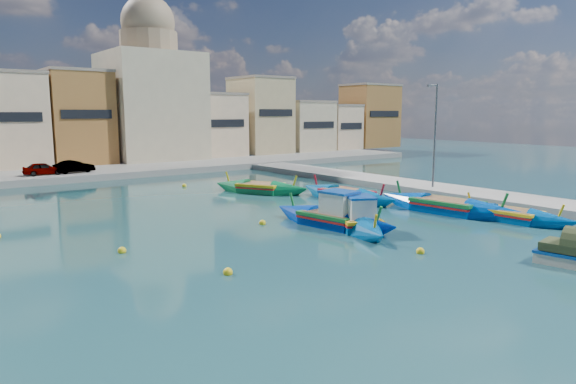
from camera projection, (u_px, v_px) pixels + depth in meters
name	position (u px, v px, depth m)	size (l,w,h in m)	color
ground	(298.00, 248.00, 22.91)	(160.00, 160.00, 0.00)	#153E41
east_quay	(513.00, 201.00, 33.65)	(4.00, 70.00, 0.50)	gray
north_quay	(86.00, 174.00, 48.02)	(80.00, 8.00, 0.60)	gray
north_townhouses	(126.00, 121.00, 57.08)	(83.20, 7.87, 10.19)	beige
church_block	(151.00, 91.00, 59.04)	(10.00, 10.00, 19.10)	#C2B391
quay_street_lamp	(434.00, 135.00, 37.40)	(1.18, 0.16, 8.00)	#595B60
luzzu_turquoise_cabin	(357.00, 222.00, 26.83)	(5.67, 8.37, 2.73)	#00529A
luzzu_blue_cabin	(333.00, 219.00, 27.29)	(3.21, 8.51, 2.94)	#0030A5
luzzu_cyan_mid	(347.00, 196.00, 35.20)	(2.40, 8.84, 2.59)	#00559B
luzzu_green	(260.00, 189.00, 38.48)	(5.57, 7.96, 2.51)	#0A723D
luzzu_blue_south	(447.00, 208.00, 30.96)	(3.19, 9.92, 2.81)	#0045AC
luzzu_cyan_south	(512.00, 217.00, 28.53)	(2.28, 7.32, 2.24)	#0053AA
tender_near	(575.00, 255.00, 20.20)	(1.90, 2.95, 1.36)	beige
mooring_buoys	(247.00, 226.00, 27.04)	(26.05, 24.65, 0.36)	yellow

